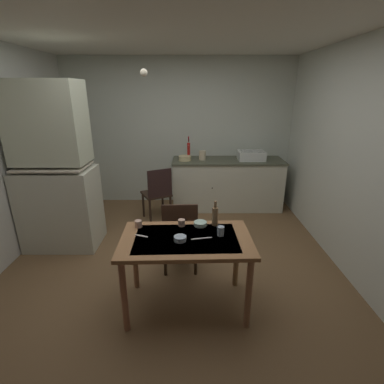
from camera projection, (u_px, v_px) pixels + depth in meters
name	position (u px, v px, depth m)	size (l,w,h in m)	color
ground_plane	(172.00, 267.00, 3.35)	(5.37, 5.37, 0.00)	brown
wall_back	(178.00, 133.00, 5.03)	(4.03, 0.10, 2.52)	silver
wall_right	(363.00, 164.00, 2.93)	(0.10, 4.47, 2.52)	silver
ceiling_slab	(165.00, 19.00, 2.48)	(4.03, 4.47, 0.10)	silver
hutch_cabinet	(55.00, 175.00, 3.54)	(0.92, 0.58, 2.10)	beige
counter_cabinet	(226.00, 184.00, 4.96)	(1.89, 0.64, 0.86)	beige
sink_basin	(250.00, 155.00, 4.79)	(0.44, 0.34, 0.15)	silver
hand_pump	(188.00, 149.00, 4.80)	(0.05, 0.27, 0.39)	#B21E19
mixing_bowl_counter	(184.00, 158.00, 4.76)	(0.21, 0.21, 0.08)	beige
stoneware_crock	(201.00, 155.00, 4.79)	(0.12, 0.12, 0.15)	beige
dining_table	(185.00, 248.00, 2.56)	(1.19, 0.73, 0.74)	#996941
chair_far_side	(179.00, 234.00, 3.16)	(0.41, 0.41, 0.87)	#342515
chair_by_counter	(157.00, 193.00, 4.42)	(0.54, 0.54, 0.87)	#2E1F17
serving_bowl_wide	(179.00, 239.00, 2.47)	(0.11, 0.11, 0.04)	#9EB2C6
soup_bowl_small	(200.00, 224.00, 2.75)	(0.13, 0.13, 0.04)	#ADD1C1
teacup_cream	(181.00, 223.00, 2.74)	(0.07, 0.07, 0.07)	tan
mug_tall	(220.00, 231.00, 2.55)	(0.06, 0.06, 0.09)	#9EB2C6
mug_dark	(137.00, 224.00, 2.71)	(0.07, 0.07, 0.07)	tan
glass_bottle	(214.00, 216.00, 2.74)	(0.06, 0.06, 0.25)	olive
table_knife	(201.00, 238.00, 2.51)	(0.19, 0.02, 0.01)	silver
teaspoon_near_bowl	(141.00, 236.00, 2.55)	(0.12, 0.02, 0.01)	beige
pendant_bulb	(143.00, 73.00, 2.98)	(0.08, 0.08, 0.08)	#F9EFCC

